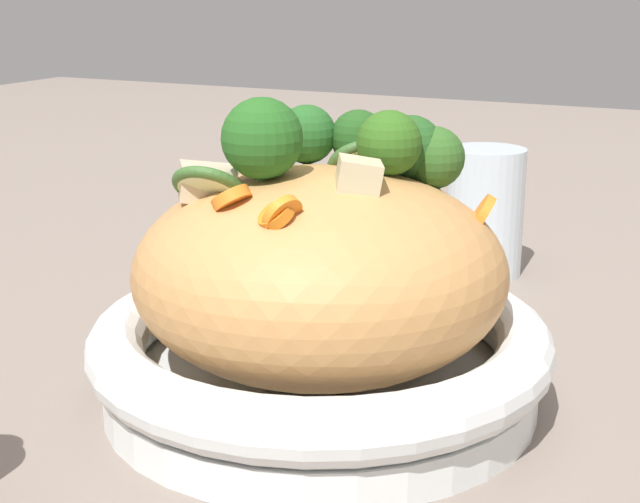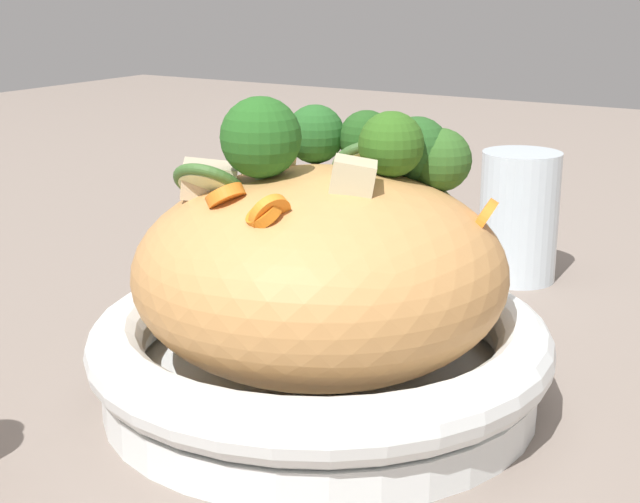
# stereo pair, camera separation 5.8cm
# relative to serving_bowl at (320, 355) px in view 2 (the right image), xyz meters

# --- Properties ---
(ground_plane) EXTENTS (3.00, 3.00, 0.00)m
(ground_plane) POSITION_rel_serving_bowl_xyz_m (0.00, 0.00, -0.03)
(ground_plane) COLOR gray
(serving_bowl) EXTENTS (0.29, 0.29, 0.06)m
(serving_bowl) POSITION_rel_serving_bowl_xyz_m (0.00, 0.00, 0.00)
(serving_bowl) COLOR white
(serving_bowl) RESTS_ON ground_plane
(noodle_heap) EXTENTS (0.23, 0.23, 0.13)m
(noodle_heap) POSITION_rel_serving_bowl_xyz_m (-0.00, 0.00, 0.06)
(noodle_heap) COLOR tan
(noodle_heap) RESTS_ON serving_bowl
(broccoli_florets) EXTENTS (0.17, 0.14, 0.08)m
(broccoli_florets) POSITION_rel_serving_bowl_xyz_m (0.00, -0.03, 0.13)
(broccoli_florets) COLOR #93B074
(broccoli_florets) RESTS_ON serving_bowl
(carrot_coins) EXTENTS (0.14, 0.14, 0.04)m
(carrot_coins) POSITION_rel_serving_bowl_xyz_m (-0.02, 0.03, 0.10)
(carrot_coins) COLOR orange
(carrot_coins) RESTS_ON serving_bowl
(zucchini_slices) EXTENTS (0.11, 0.13, 0.04)m
(zucchini_slices) POSITION_rel_serving_bowl_xyz_m (0.03, 0.00, 0.11)
(zucchini_slices) COLOR beige
(zucchini_slices) RESTS_ON serving_bowl
(chicken_chunks) EXTENTS (0.14, 0.07, 0.03)m
(chicken_chunks) POSITION_rel_serving_bowl_xyz_m (0.03, 0.02, 0.12)
(chicken_chunks) COLOR #C7B392
(chicken_chunks) RESTS_ON serving_bowl
(drinking_glass) EXTENTS (0.07, 0.07, 0.11)m
(drinking_glass) POSITION_rel_serving_bowl_xyz_m (-0.02, -0.31, 0.03)
(drinking_glass) COLOR silver
(drinking_glass) RESTS_ON ground_plane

